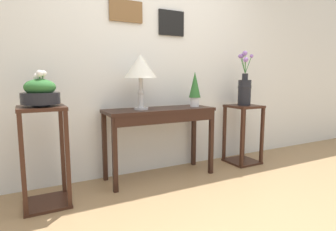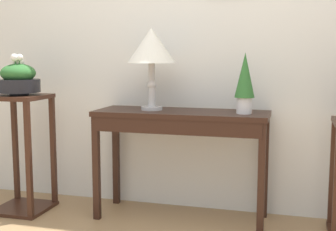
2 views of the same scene
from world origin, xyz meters
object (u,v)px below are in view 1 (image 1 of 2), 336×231
object	(u,v)px
potted_plant_on_console	(195,88)
pedestal_stand_right	(243,134)
table_lamp	(141,68)
flower_vase_tall_right	(244,88)
pedestal_stand_left	(44,157)
planter_bowl_wide_left	(40,92)
console_table	(161,119)

from	to	relation	value
potted_plant_on_console	pedestal_stand_right	size ratio (longest dim) A/B	0.53
table_lamp	pedestal_stand_right	size ratio (longest dim) A/B	0.76
pedestal_stand_right	flower_vase_tall_right	world-z (taller)	flower_vase_tall_right
potted_plant_on_console	pedestal_stand_left	bearing A→B (deg)	-175.54
pedestal_stand_left	table_lamp	bearing A→B (deg)	9.27
planter_bowl_wide_left	flower_vase_tall_right	world-z (taller)	flower_vase_tall_right
console_table	pedestal_stand_left	size ratio (longest dim) A/B	1.38
planter_bowl_wide_left	flower_vase_tall_right	size ratio (longest dim) A/B	0.46
flower_vase_tall_right	potted_plant_on_console	bearing A→B (deg)	179.31
console_table	planter_bowl_wide_left	world-z (taller)	planter_bowl_wide_left
console_table	planter_bowl_wide_left	bearing A→B (deg)	-173.57
planter_bowl_wide_left	pedestal_stand_right	bearing A→B (deg)	2.83
planter_bowl_wide_left	pedestal_stand_right	world-z (taller)	planter_bowl_wide_left
console_table	planter_bowl_wide_left	xyz separation A→B (m)	(-1.20, -0.13, 0.33)
console_table	potted_plant_on_console	bearing A→B (deg)	-0.98
table_lamp	planter_bowl_wide_left	world-z (taller)	table_lamp
console_table	pedestal_stand_left	bearing A→B (deg)	-173.55
console_table	table_lamp	size ratio (longest dim) A/B	2.10
potted_plant_on_console	flower_vase_tall_right	world-z (taller)	flower_vase_tall_right
console_table	pedestal_stand_right	distance (m)	1.23
table_lamp	potted_plant_on_console	size ratio (longest dim) A/B	1.43
potted_plant_on_console	planter_bowl_wide_left	world-z (taller)	potted_plant_on_console
potted_plant_on_console	table_lamp	bearing A→B (deg)	177.24
planter_bowl_wide_left	flower_vase_tall_right	xyz separation A→B (m)	(2.39, 0.12, -0.01)
planter_bowl_wide_left	pedestal_stand_right	size ratio (longest dim) A/B	0.41
table_lamp	pedestal_stand_right	world-z (taller)	table_lamp
table_lamp	pedestal_stand_right	distance (m)	1.65
table_lamp	potted_plant_on_console	xyz separation A→B (m)	(0.66, -0.03, -0.22)
console_table	potted_plant_on_console	xyz separation A→B (m)	(0.44, -0.01, 0.33)
table_lamp	planter_bowl_wide_left	xyz separation A→B (m)	(-0.98, -0.16, -0.22)
table_lamp	pedestal_stand_left	distance (m)	1.26
console_table	pedestal_stand_left	xyz separation A→B (m)	(-1.20, -0.14, -0.23)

